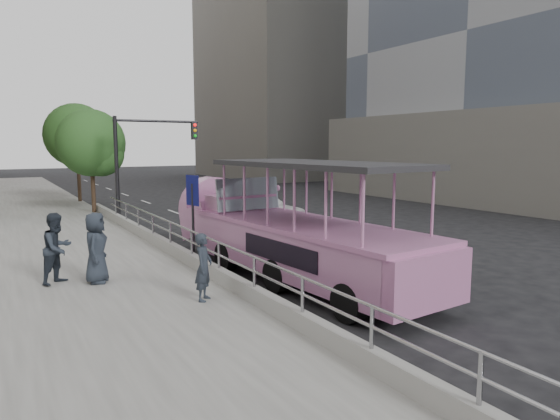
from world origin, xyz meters
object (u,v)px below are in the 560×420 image
object	(u,v)px
duck_boat	(285,234)
traffic_signal	(142,152)
street_tree_near	(93,146)
car	(262,208)
pedestrian_mid	(57,248)
pedestrian_near	(204,267)
parking_sign	(193,210)
pedestrian_far	(96,248)
street_tree_far	(79,138)

from	to	relation	value
duck_boat	traffic_signal	world-z (taller)	traffic_signal
duck_boat	street_tree_near	xyz separation A→B (m)	(-2.49, 15.40, 2.56)
car	pedestrian_mid	xyz separation A→B (m)	(-10.13, -7.79, 0.43)
duck_boat	traffic_signal	size ratio (longest dim) A/B	2.00
pedestrian_mid	traffic_signal	distance (m)	11.92
pedestrian_near	parking_sign	world-z (taller)	parking_sign
car	pedestrian_near	xyz separation A→B (m)	(-7.43, -11.03, 0.29)
car	parking_sign	xyz separation A→B (m)	(-6.06, -6.74, 1.03)
pedestrian_far	parking_sign	world-z (taller)	parking_sign
duck_boat	street_tree_near	world-z (taller)	street_tree_near
pedestrian_near	street_tree_near	xyz separation A→B (m)	(0.75, 17.22, 2.74)
pedestrian_near	pedestrian_mid	size ratio (longest dim) A/B	0.85
duck_boat	traffic_signal	bearing A→B (deg)	94.25
street_tree_far	pedestrian_mid	bearing A→B (deg)	-100.36
street_tree_near	pedestrian_near	bearing A→B (deg)	-92.50
traffic_signal	street_tree_far	distance (m)	9.57
duck_boat	parking_sign	world-z (taller)	duck_boat
pedestrian_mid	street_tree_near	distance (m)	14.63
pedestrian_mid	pedestrian_far	xyz separation A→B (m)	(0.87, -0.44, 0.00)
duck_boat	parking_sign	size ratio (longest dim) A/B	3.57
pedestrian_far	street_tree_near	size ratio (longest dim) A/B	0.32
pedestrian_far	street_tree_near	world-z (taller)	street_tree_near
pedestrian_mid	street_tree_far	world-z (taller)	street_tree_far
parking_sign	traffic_signal	xyz separation A→B (m)	(0.98, 9.50, 1.68)
pedestrian_near	street_tree_near	size ratio (longest dim) A/B	0.27
street_tree_far	traffic_signal	bearing A→B (deg)	-81.57
duck_boat	pedestrian_far	size ratio (longest dim) A/B	5.67
car	parking_sign	distance (m)	9.12
pedestrian_near	parking_sign	bearing A→B (deg)	22.28
car	street_tree_far	distance (m)	14.24
pedestrian_near	traffic_signal	world-z (taller)	traffic_signal
pedestrian_mid	parking_sign	distance (m)	4.24
pedestrian_near	street_tree_near	distance (m)	17.45
pedestrian_mid	street_tree_far	bearing A→B (deg)	39.51
parking_sign	car	bearing A→B (deg)	48.03
duck_boat	pedestrian_near	bearing A→B (deg)	-150.69
duck_boat	pedestrian_far	world-z (taller)	duck_boat
traffic_signal	street_tree_far	world-z (taller)	street_tree_far
pedestrian_far	duck_boat	bearing A→B (deg)	-77.64
pedestrian_mid	street_tree_far	xyz separation A→B (m)	(3.65, 19.98, 3.09)
street_tree_near	parking_sign	bearing A→B (deg)	-87.28
duck_boat	pedestrian_near	distance (m)	3.72
duck_boat	parking_sign	bearing A→B (deg)	127.17
street_tree_near	car	bearing A→B (deg)	-42.82
pedestrian_mid	duck_boat	bearing A→B (deg)	-53.59
street_tree_near	street_tree_far	xyz separation A→B (m)	(0.20, 6.00, 0.49)
duck_boat	traffic_signal	xyz separation A→B (m)	(-0.89, 11.97, 2.24)
parking_sign	street_tree_near	world-z (taller)	street_tree_near
duck_boat	pedestrian_far	xyz separation A→B (m)	(-5.07, 0.98, -0.05)
duck_boat	pedestrian_mid	xyz separation A→B (m)	(-5.94, 1.42, -0.05)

